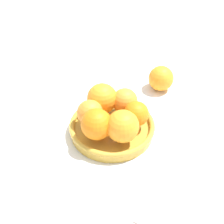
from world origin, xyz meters
TOP-DOWN VIEW (x-y plane):
  - ground_plane at (0.00, 0.00)m, footprint 4.00×4.00m
  - fruit_bowl at (0.00, 0.00)m, footprint 0.23×0.23m
  - orange_pile at (0.00, 0.00)m, footprint 0.19×0.20m
  - stray_orange at (-0.24, -0.07)m, footprint 0.08×0.08m
  - napkin_folded at (0.03, 0.28)m, footprint 0.18×0.18m

SIDE VIEW (x-z plane):
  - ground_plane at x=0.00m, z-range 0.00..0.00m
  - napkin_folded at x=0.03m, z-range 0.00..0.01m
  - fruit_bowl at x=0.00m, z-range 0.00..0.03m
  - stray_orange at x=-0.24m, z-range 0.00..0.08m
  - orange_pile at x=0.00m, z-range 0.03..0.11m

